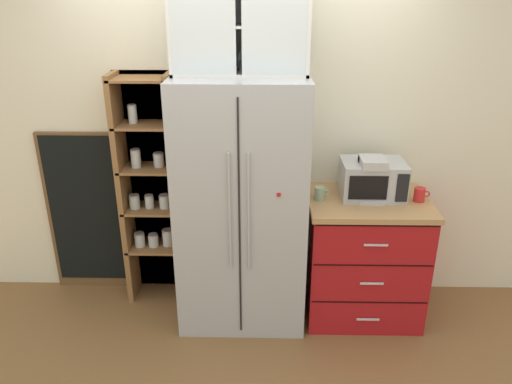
{
  "coord_description": "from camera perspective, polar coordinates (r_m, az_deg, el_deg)",
  "views": [
    {
      "loc": [
        0.16,
        -3.16,
        2.32
      ],
      "look_at": [
        0.1,
        0.01,
        0.99
      ],
      "focal_mm": 34.41,
      "sensor_mm": 36.0,
      "label": 1
    }
  ],
  "objects": [
    {
      "name": "coffee_maker",
      "position": [
        3.5,
        13.18,
        1.59
      ],
      "size": [
        0.17,
        0.2,
        0.31
      ],
      "color": "#B7B7BC",
      "rests_on": "counter_cabinet"
    },
    {
      "name": "refrigerator",
      "position": [
        3.47,
        -1.65,
        -1.36
      ],
      "size": [
        0.89,
        0.7,
        1.8
      ],
      "color": "#ADAFB5",
      "rests_on": "ground"
    },
    {
      "name": "upper_cabinet",
      "position": [
        3.22,
        -1.86,
        18.75
      ],
      "size": [
        0.86,
        0.32,
        0.59
      ],
      "color": "silver",
      "rests_on": "refrigerator"
    },
    {
      "name": "chalkboard_menu",
      "position": [
        4.11,
        -19.2,
        -2.31
      ],
      "size": [
        0.6,
        0.04,
        1.33
      ],
      "color": "brown",
      "rests_on": "ground"
    },
    {
      "name": "ground_plane",
      "position": [
        3.92,
        -1.51,
        -13.53
      ],
      "size": [
        10.6,
        10.6,
        0.0
      ],
      "primitive_type": "plane",
      "color": "brown"
    },
    {
      "name": "microwave",
      "position": [
        3.55,
        13.37,
        1.45
      ],
      "size": [
        0.44,
        0.33,
        0.26
      ],
      "color": "#ADAFB5",
      "rests_on": "counter_cabinet"
    },
    {
      "name": "mug_sage",
      "position": [
        3.46,
        7.46,
        -0.17
      ],
      "size": [
        0.11,
        0.08,
        0.1
      ],
      "color": "#8CA37F",
      "rests_on": "counter_cabinet"
    },
    {
      "name": "bottle_green",
      "position": [
        3.57,
        12.96,
        1.51
      ],
      "size": [
        0.07,
        0.07,
        0.29
      ],
      "color": "#285B33",
      "rests_on": "counter_cabinet"
    },
    {
      "name": "counter_cabinet",
      "position": [
        3.76,
        12.36,
        -7.31
      ],
      "size": [
        0.85,
        0.67,
        0.94
      ],
      "color": "#A8161C",
      "rests_on": "ground"
    },
    {
      "name": "pantry_shelf_column",
      "position": [
        3.81,
        -12.07,
        0.42
      ],
      "size": [
        0.47,
        0.31,
        1.78
      ],
      "color": "brown",
      "rests_on": "ground"
    },
    {
      "name": "mug_red",
      "position": [
        3.59,
        18.49,
        -0.29
      ],
      "size": [
        0.11,
        0.08,
        0.1
      ],
      "color": "red",
      "rests_on": "counter_cabinet"
    },
    {
      "name": "wall_back_cream",
      "position": [
        3.71,
        -1.44,
        6.4
      ],
      "size": [
        4.91,
        0.1,
        2.55
      ],
      "primitive_type": "cube",
      "color": "silver",
      "rests_on": "ground"
    }
  ]
}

